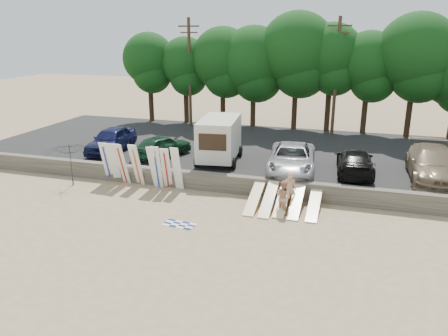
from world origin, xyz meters
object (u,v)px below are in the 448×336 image
(beachgoer_b, at_px, (283,197))
(beach_umbrella, at_px, (71,165))
(car_4, at_px, (433,164))
(cooler, at_px, (295,201))
(box_trailer, at_px, (219,138))
(car_0, at_px, (111,140))
(beachgoer_a, at_px, (290,189))
(car_2, at_px, (292,159))
(car_3, at_px, (355,162))
(car_1, at_px, (162,146))

(beachgoer_b, height_order, beach_umbrella, beach_umbrella)
(car_4, height_order, cooler, car_4)
(car_4, height_order, beach_umbrella, beach_umbrella)
(box_trailer, xyz_separation_m, car_0, (-7.79, 0.16, -0.72))
(beachgoer_b, relative_size, beach_umbrella, 0.60)
(car_0, distance_m, beachgoer_b, 13.93)
(car_0, bearing_deg, beachgoer_a, -22.21)
(car_2, xyz_separation_m, beach_umbrella, (-12.07, -4.12, -0.25))
(box_trailer, xyz_separation_m, beachgoer_a, (5.13, -4.29, -1.36))
(car_0, xyz_separation_m, beachgoer_b, (12.77, -5.53, -0.69))
(car_3, distance_m, cooler, 4.96)
(beachgoer_b, bearing_deg, car_4, -110.84)
(cooler, bearing_deg, beachgoer_b, -120.97)
(car_3, distance_m, beach_umbrella, 16.35)
(car_1, distance_m, car_3, 12.20)
(car_4, relative_size, beachgoer_a, 3.42)
(beachgoer_b, xyz_separation_m, beach_umbrella, (-12.37, 0.44, 0.41))
(beach_umbrella, bearing_deg, box_trailer, 33.66)
(box_trailer, height_order, cooler, box_trailer)
(car_0, relative_size, car_3, 0.99)
(car_0, xyz_separation_m, car_1, (3.83, -0.13, -0.11))
(beachgoer_a, relative_size, beach_umbrella, 0.65)
(car_2, relative_size, beachgoer_b, 3.43)
(car_0, relative_size, beachgoer_b, 2.91)
(car_1, bearing_deg, cooler, -179.42)
(car_0, bearing_deg, car_1, -5.20)
(beachgoer_b, xyz_separation_m, cooler, (0.43, 1.33, -0.68))
(box_trailer, height_order, car_1, box_trailer)
(car_0, xyz_separation_m, car_4, (20.16, -0.09, 0.06))
(car_4, distance_m, beach_umbrella, 20.39)
(car_3, relative_size, beachgoer_b, 2.95)
(car_0, bearing_deg, beach_umbrella, -88.75)
(box_trailer, relative_size, beachgoer_b, 2.73)
(car_2, bearing_deg, box_trailer, 164.71)
(beachgoer_a, bearing_deg, car_3, -127.55)
(car_2, xyz_separation_m, cooler, (0.73, -3.23, -1.34))
(box_trailer, relative_size, cooler, 12.06)
(car_1, xyz_separation_m, cooler, (9.37, -4.06, -1.26))
(car_2, bearing_deg, beachgoer_b, -91.81)
(car_2, bearing_deg, car_1, 168.97)
(car_0, distance_m, cooler, 13.92)
(car_0, relative_size, beach_umbrella, 1.76)
(car_3, xyz_separation_m, beachgoer_b, (-3.26, -5.21, -0.58))
(car_0, distance_m, beachgoer_a, 13.68)
(cooler, height_order, beach_umbrella, beach_umbrella)
(car_2, distance_m, car_4, 7.74)
(car_0, distance_m, car_4, 20.16)
(car_0, xyz_separation_m, cooler, (13.20, -4.20, -1.37))
(car_2, height_order, beach_umbrella, beach_umbrella)
(cooler, bearing_deg, car_3, 41.06)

